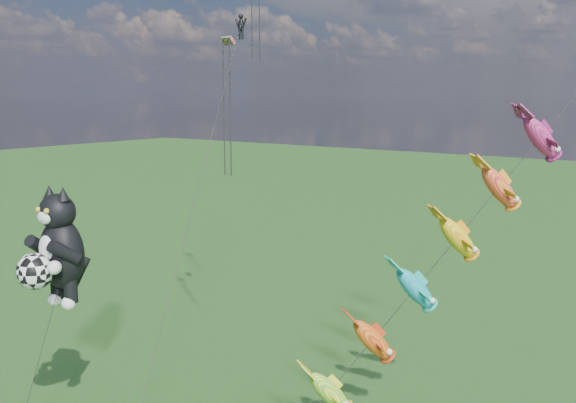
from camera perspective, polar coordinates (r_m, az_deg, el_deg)
The scene contains 4 objects.
ground at distance 39.18m, azimuth -19.36°, elevation -15.96°, with size 300.00×300.00×0.00m, color #113B0E.
cat_kite_rig at distance 31.93m, azimuth -19.96°, elevation -3.99°, with size 2.66×4.21×12.32m.
fish_windsock_rig at distance 26.16m, azimuth 12.99°, elevation -5.43°, with size 10.12×12.49×17.59m.
parafoil_rig at distance 39.90m, azimuth -4.35°, elevation 14.88°, with size 5.93×16.78×27.43m.
Camera 1 is at (29.56, -19.67, 16.55)m, focal length 40.00 mm.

